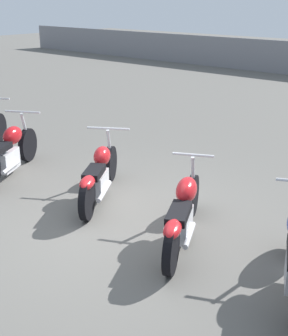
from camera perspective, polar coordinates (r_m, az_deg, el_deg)
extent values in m
plane|color=#5B5954|center=(6.61, -3.55, -6.71)|extent=(60.00, 60.00, 0.00)
cylinder|color=black|center=(9.22, -13.98, 2.76)|extent=(0.40, 0.60, 0.64)
cube|color=silver|center=(8.53, -16.24, 0.90)|extent=(0.44, 0.57, 0.35)
ellipsoid|color=#AD1419|center=(8.63, -15.73, 3.84)|extent=(0.49, 0.58, 0.32)
cylinder|color=silver|center=(8.96, -14.61, 6.65)|extent=(0.61, 0.37, 0.04)
cylinder|color=silver|center=(9.09, -14.29, 4.68)|extent=(0.17, 0.25, 0.65)
cylinder|color=silver|center=(8.37, -15.92, 0.11)|extent=(0.36, 0.56, 0.07)
cylinder|color=black|center=(8.03, -4.10, 0.57)|extent=(0.40, 0.56, 0.60)
cylinder|color=black|center=(6.64, -6.96, -3.86)|extent=(0.40, 0.56, 0.60)
cube|color=silver|center=(7.27, -5.53, -1.88)|extent=(0.46, 0.57, 0.33)
ellipsoid|color=red|center=(7.38, -5.14, 1.45)|extent=(0.45, 0.51, 0.30)
cube|color=black|center=(6.93, -6.12, -0.51)|extent=(0.49, 0.58, 0.10)
ellipsoid|color=red|center=(6.59, -6.93, -1.79)|extent=(0.40, 0.48, 0.16)
cylinder|color=silver|center=(7.74, -4.38, 4.84)|extent=(0.62, 0.41, 0.04)
cylinder|color=silver|center=(7.88, -4.23, 2.67)|extent=(0.17, 0.24, 0.63)
cylinder|color=silver|center=(7.13, -4.87, -2.84)|extent=(0.45, 0.66, 0.07)
cylinder|color=black|center=(6.78, 5.96, -3.31)|extent=(0.35, 0.57, 0.59)
cylinder|color=black|center=(5.37, 3.33, -9.94)|extent=(0.35, 0.57, 0.59)
cube|color=silver|center=(6.01, 4.66, -6.82)|extent=(0.44, 0.60, 0.33)
ellipsoid|color=red|center=(6.10, 5.20, -2.71)|extent=(0.48, 0.61, 0.31)
cube|color=black|center=(5.64, 4.27, -5.53)|extent=(0.48, 0.63, 0.10)
ellipsoid|color=red|center=(5.30, 3.49, -7.46)|extent=(0.38, 0.48, 0.16)
cylinder|color=silver|center=(6.46, 6.03, 1.60)|extent=(0.53, 0.29, 0.04)
cylinder|color=silver|center=(6.61, 5.99, -0.91)|extent=(0.16, 0.24, 0.63)
cylinder|color=silver|center=(5.88, 5.54, -8.15)|extent=(0.34, 0.58, 0.07)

